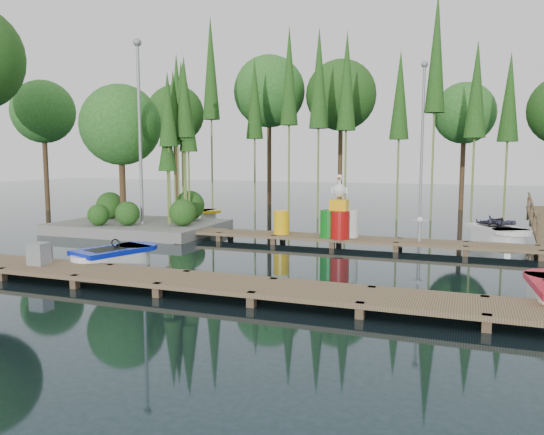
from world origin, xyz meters
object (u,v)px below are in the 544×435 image
(boat_yellow_far, at_px, (195,215))
(utility_cabinet, at_px, (39,254))
(yellow_barrel, at_px, (281,222))
(boat_blue, at_px, (113,258))
(drum_cluster, at_px, (340,219))
(island, at_px, (135,150))

(boat_yellow_far, relative_size, utility_cabinet, 4.56)
(utility_cabinet, distance_m, yellow_barrel, 8.00)
(utility_cabinet, bearing_deg, boat_yellow_far, 99.81)
(boat_blue, relative_size, drum_cluster, 1.30)
(island, height_order, boat_blue, island)
(boat_blue, bearing_deg, boat_yellow_far, 126.78)
(island, xyz_separation_m, drum_cluster, (8.47, -0.95, -2.28))
(utility_cabinet, distance_m, drum_cluster, 9.06)
(island, height_order, boat_yellow_far, island)
(island, distance_m, boat_blue, 7.74)
(boat_yellow_far, xyz_separation_m, yellow_barrel, (5.87, -4.59, 0.44))
(boat_blue, bearing_deg, utility_cabinet, -102.60)
(boat_yellow_far, distance_m, utility_cabinet, 11.77)
(utility_cabinet, height_order, yellow_barrel, yellow_barrel)
(boat_yellow_far, bearing_deg, island, -76.63)
(yellow_barrel, bearing_deg, island, 172.96)
(boat_yellow_far, height_order, yellow_barrel, boat_yellow_far)
(island, bearing_deg, boat_blue, -60.32)
(boat_yellow_far, relative_size, drum_cluster, 1.21)
(boat_blue, relative_size, boat_yellow_far, 1.08)
(yellow_barrel, bearing_deg, drum_cluster, -4.30)
(island, xyz_separation_m, utility_cabinet, (2.54, -7.79, -2.61))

